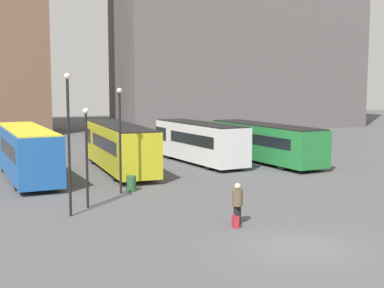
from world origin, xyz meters
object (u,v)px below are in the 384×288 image
(lamp_post_1, at_px, (87,148))
(lamp_post_2, at_px, (69,134))
(bus_2, at_px, (199,141))
(suitcase, at_px, (235,221))
(bus_1, at_px, (119,145))
(lamp_post_0, at_px, (120,132))
(traveler, at_px, (237,200))
(bus_0, at_px, (26,151))
(bus_3, at_px, (264,141))
(trash_bin, at_px, (131,183))

(lamp_post_1, height_order, lamp_post_2, lamp_post_2)
(bus_2, relative_size, suitcase, 13.80)
(bus_1, relative_size, lamp_post_0, 2.08)
(bus_2, height_order, lamp_post_0, lamp_post_0)
(traveler, height_order, suitcase, traveler)
(bus_0, xyz_separation_m, lamp_post_1, (2.31, -9.09, 1.13))
(bus_3, height_order, lamp_post_1, lamp_post_1)
(suitcase, xyz_separation_m, trash_bin, (-2.29, 8.69, 0.17))
(bus_0, relative_size, bus_1, 0.96)
(lamp_post_0, bearing_deg, bus_3, 31.38)
(bus_3, bearing_deg, trash_bin, 113.61)
(trash_bin, bearing_deg, lamp_post_2, -130.45)
(bus_2, bearing_deg, traveler, 155.74)
(traveler, relative_size, lamp_post_1, 0.37)
(bus_0, height_order, traveler, bus_0)
(bus_0, bearing_deg, lamp_post_2, -178.09)
(lamp_post_0, bearing_deg, trash_bin, 30.46)
(lamp_post_2, relative_size, trash_bin, 7.43)
(lamp_post_2, height_order, trash_bin, lamp_post_2)
(bus_1, xyz_separation_m, traveler, (1.75, -15.30, -0.66))
(suitcase, bearing_deg, trash_bin, 18.79)
(bus_3, xyz_separation_m, lamp_post_1, (-14.69, -10.35, 1.29))
(bus_0, bearing_deg, suitcase, -158.47)
(bus_0, relative_size, traveler, 6.43)
(bus_0, relative_size, suitcase, 15.35)
(bus_1, xyz_separation_m, suitcase, (1.47, -15.74, -1.44))
(bus_3, bearing_deg, bus_0, 86.44)
(bus_1, bearing_deg, suitcase, -175.66)
(bus_0, xyz_separation_m, trash_bin, (5.16, -5.97, -1.29))
(lamp_post_0, distance_m, lamp_post_2, 5.17)
(bus_3, bearing_deg, suitcase, 141.22)
(lamp_post_0, xyz_separation_m, trash_bin, (0.67, 0.39, -2.89))
(bus_3, bearing_deg, lamp_post_1, 117.36)
(lamp_post_1, bearing_deg, trash_bin, 47.56)
(lamp_post_2, bearing_deg, traveler, -30.57)
(lamp_post_0, bearing_deg, suitcase, -70.40)
(bus_1, distance_m, trash_bin, 7.21)
(suitcase, bearing_deg, lamp_post_2, 59.47)
(bus_2, bearing_deg, bus_1, 93.73)
(suitcase, bearing_deg, lamp_post_0, 23.63)
(bus_0, xyz_separation_m, suitcase, (7.45, -14.65, -1.46))
(bus_2, distance_m, suitcase, 17.89)
(bus_3, distance_m, suitcase, 18.61)
(bus_2, xyz_separation_m, traveler, (-4.57, -16.73, -0.58))
(traveler, bearing_deg, bus_3, -26.87)
(bus_1, bearing_deg, lamp_post_1, 159.16)
(traveler, xyz_separation_m, lamp_post_1, (-5.42, 5.13, 1.80))
(bus_0, distance_m, lamp_post_2, 10.71)
(traveler, bearing_deg, lamp_post_1, 50.59)
(bus_0, height_order, bus_2, bus_0)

